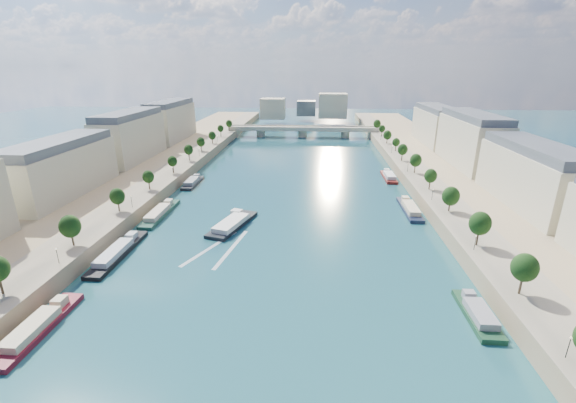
# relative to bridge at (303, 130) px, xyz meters

# --- Properties ---
(ground) EXTENTS (700.00, 700.00, 0.00)m
(ground) POSITION_rel_bridge_xyz_m (0.00, -141.80, -5.08)
(ground) COLOR #0C2837
(ground) RESTS_ON ground
(quay_left) EXTENTS (44.00, 520.00, 5.00)m
(quay_left) POSITION_rel_bridge_xyz_m (-72.00, -141.80, -2.58)
(quay_left) COLOR #9E8460
(quay_left) RESTS_ON ground
(quay_right) EXTENTS (44.00, 520.00, 5.00)m
(quay_right) POSITION_rel_bridge_xyz_m (72.00, -141.80, -2.58)
(quay_right) COLOR #9E8460
(quay_right) RESTS_ON ground
(pave_left) EXTENTS (14.00, 520.00, 0.10)m
(pave_left) POSITION_rel_bridge_xyz_m (-57.00, -141.80, -0.03)
(pave_left) COLOR gray
(pave_left) RESTS_ON quay_left
(pave_right) EXTENTS (14.00, 520.00, 0.10)m
(pave_right) POSITION_rel_bridge_xyz_m (57.00, -141.80, -0.03)
(pave_right) COLOR gray
(pave_right) RESTS_ON quay_right
(trees_left) EXTENTS (4.80, 268.80, 8.26)m
(trees_left) POSITION_rel_bridge_xyz_m (-55.00, -139.80, 5.39)
(trees_left) COLOR #382B1E
(trees_left) RESTS_ON ground
(trees_right) EXTENTS (4.80, 268.80, 8.26)m
(trees_right) POSITION_rel_bridge_xyz_m (55.00, -131.80, 5.39)
(trees_right) COLOR #382B1E
(trees_right) RESTS_ON ground
(lamps_left) EXTENTS (0.36, 200.36, 4.28)m
(lamps_left) POSITION_rel_bridge_xyz_m (-52.50, -151.80, 2.70)
(lamps_left) COLOR black
(lamps_left) RESTS_ON ground
(lamps_right) EXTENTS (0.36, 200.36, 4.28)m
(lamps_right) POSITION_rel_bridge_xyz_m (52.50, -136.80, 2.70)
(lamps_right) COLOR black
(lamps_right) RESTS_ON ground
(buildings_left) EXTENTS (16.00, 226.00, 23.20)m
(buildings_left) POSITION_rel_bridge_xyz_m (-85.00, -129.80, 11.37)
(buildings_left) COLOR #BBAF90
(buildings_left) RESTS_ON ground
(buildings_right) EXTENTS (16.00, 226.00, 23.20)m
(buildings_right) POSITION_rel_bridge_xyz_m (85.00, -129.80, 11.37)
(buildings_right) COLOR #BBAF90
(buildings_right) RESTS_ON ground
(skyline) EXTENTS (79.00, 42.00, 22.00)m
(skyline) POSITION_rel_bridge_xyz_m (3.19, 77.72, 9.57)
(skyline) COLOR #BBAF90
(skyline) RESTS_ON ground
(bridge) EXTENTS (112.00, 12.00, 8.15)m
(bridge) POSITION_rel_bridge_xyz_m (0.00, 0.00, 0.00)
(bridge) COLOR #C1B79E
(bridge) RESTS_ON ground
(tour_barge) EXTENTS (13.77, 25.73, 3.57)m
(tour_barge) POSITION_rel_bridge_xyz_m (-17.35, -173.99, -4.21)
(tour_barge) COLOR black
(tour_barge) RESTS_ON ground
(wake) EXTENTS (14.83, 25.85, 0.04)m
(wake) POSITION_rel_bridge_xyz_m (-17.35, -190.67, -5.06)
(wake) COLOR silver
(wake) RESTS_ON ground
(moored_barges_left) EXTENTS (5.00, 157.92, 3.60)m
(moored_barges_left) POSITION_rel_bridge_xyz_m (-45.50, -197.25, -4.24)
(moored_barges_left) COLOR black
(moored_barges_left) RESTS_ON ground
(moored_barges_right) EXTENTS (5.00, 167.48, 3.60)m
(moored_barges_right) POSITION_rel_bridge_xyz_m (45.50, -184.29, -4.24)
(moored_barges_right) COLOR black
(moored_barges_right) RESTS_ON ground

